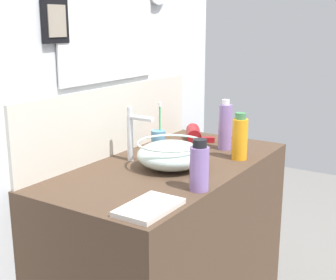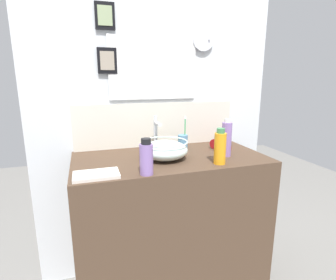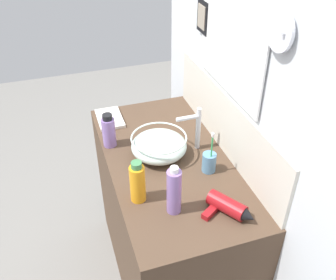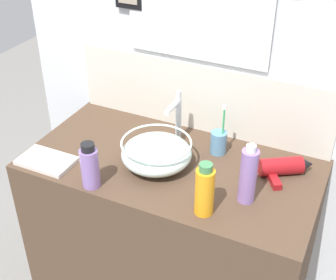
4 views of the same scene
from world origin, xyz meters
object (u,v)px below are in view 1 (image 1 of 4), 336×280
object	(u,v)px
shampoo_bottle	(225,126)
soap_dispenser	(199,167)
toothbrush_cup	(158,140)
faucet	(133,130)
spray_bottle	(240,138)
hand_towel	(149,207)
glass_bowl_sink	(171,154)
hair_drier	(194,133)

from	to	relation	value
shampoo_bottle	soap_dispenser	bearing A→B (deg)	-163.10
toothbrush_cup	soap_dispenser	distance (m)	0.51
faucet	shampoo_bottle	bearing A→B (deg)	-32.46
spray_bottle	hand_towel	distance (m)	0.64
toothbrush_cup	hand_towel	xyz separation A→B (m)	(-0.56, -0.34, -0.04)
glass_bowl_sink	faucet	bearing A→B (deg)	90.00
faucet	toothbrush_cup	size ratio (longest dim) A/B	1.04
spray_bottle	toothbrush_cup	bearing A→B (deg)	102.62
glass_bowl_sink	hair_drier	xyz separation A→B (m)	(0.44, 0.15, -0.02)
shampoo_bottle	hand_towel	world-z (taller)	shampoo_bottle
shampoo_bottle	hand_towel	bearing A→B (deg)	-171.31
faucet	hand_towel	bearing A→B (deg)	-138.09
glass_bowl_sink	hair_drier	world-z (taller)	glass_bowl_sink
spray_bottle	hand_towel	size ratio (longest dim) A/B	0.92
toothbrush_cup	shampoo_bottle	world-z (taller)	shampoo_bottle
shampoo_bottle	hair_drier	bearing A→B (deg)	67.81
glass_bowl_sink	soap_dispenser	size ratio (longest dim) A/B	1.50
faucet	toothbrush_cup	xyz separation A→B (m)	(0.18, -0.00, -0.08)
glass_bowl_sink	toothbrush_cup	distance (m)	0.25
spray_bottle	soap_dispenser	bearing A→B (deg)	-174.59
toothbrush_cup	soap_dispenser	bearing A→B (deg)	-130.72
hair_drier	hand_towel	distance (m)	0.88
glass_bowl_sink	shampoo_bottle	size ratio (longest dim) A/B	1.19
hair_drier	spray_bottle	world-z (taller)	spray_bottle
faucet	shampoo_bottle	distance (m)	0.43
glass_bowl_sink	soap_dispenser	distance (m)	0.26
faucet	hair_drier	distance (m)	0.45
hair_drier	glass_bowl_sink	bearing A→B (deg)	-161.29
shampoo_bottle	faucet	bearing A→B (deg)	147.54
faucet	toothbrush_cup	distance (m)	0.19
spray_bottle	shampoo_bottle	xyz separation A→B (m)	(0.10, 0.12, 0.01)
faucet	shampoo_bottle	size ratio (longest dim) A/B	1.00
toothbrush_cup	faucet	bearing A→B (deg)	179.57
shampoo_bottle	spray_bottle	bearing A→B (deg)	-131.95
faucet	spray_bottle	xyz separation A→B (m)	(0.25, -0.35, -0.04)
hair_drier	spray_bottle	xyz separation A→B (m)	(-0.19, -0.32, 0.06)
toothbrush_cup	spray_bottle	bearing A→B (deg)	-77.38
hair_drier	soap_dispenser	distance (m)	0.69
glass_bowl_sink	faucet	size ratio (longest dim) A/B	1.19
soap_dispenser	shampoo_bottle	xyz separation A→B (m)	(0.51, 0.16, 0.02)
faucet	hand_towel	size ratio (longest dim) A/B	1.06
soap_dispenser	hand_towel	distance (m)	0.24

